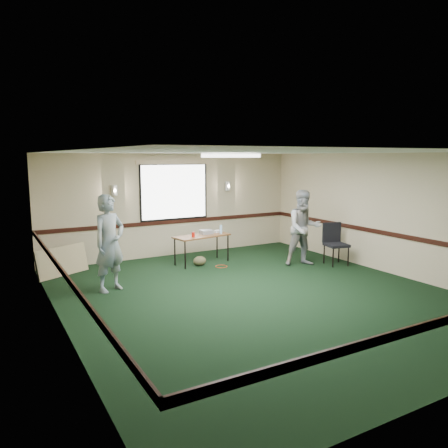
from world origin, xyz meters
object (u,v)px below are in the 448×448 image
conference_chair (334,240)px  person_right (304,228)px  projector (206,232)px  folding_table (202,237)px  person_left (110,243)px

conference_chair → person_right: person_right is taller
projector → folding_table: bearing=-148.4°
person_right → conference_chair: bearing=-3.2°
conference_chair → folding_table: bearing=161.6°
folding_table → person_left: size_ratio=0.78×
conference_chair → person_right: size_ratio=0.55×
projector → person_right: bearing=-36.1°
folding_table → projector: size_ratio=4.93×
folding_table → person_right: size_ratio=0.81×
folding_table → person_left: person_left is taller
folding_table → person_left: bearing=-165.6°
person_left → person_right: 4.63m
projector → person_right: 2.40m
folding_table → projector: projector is taller
projector → conference_chair: 3.16m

